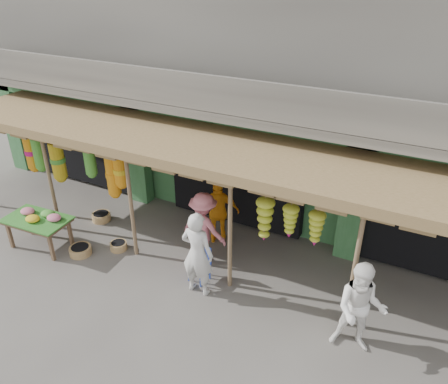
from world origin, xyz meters
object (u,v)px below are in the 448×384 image
at_px(flower_table, 38,220).
at_px(person_right, 360,309).
at_px(person_vendor, 219,211).
at_px(person_front, 197,254).
at_px(person_shopper, 204,228).
at_px(blue_chair, 201,261).

bearing_deg(flower_table, person_right, -1.41).
height_order(flower_table, person_right, person_right).
xyz_separation_m(flower_table, person_right, (7.49, 0.31, 0.16)).
height_order(flower_table, person_vendor, person_vendor).
bearing_deg(flower_table, person_vendor, 26.53).
bearing_deg(person_front, person_vendor, -76.41).
relative_size(person_vendor, person_shopper, 0.98).
height_order(flower_table, blue_chair, flower_table).
bearing_deg(person_shopper, person_vendor, -82.36).
xyz_separation_m(flower_table, blue_chair, (4.06, 0.72, -0.30)).
distance_m(person_right, person_vendor, 4.20).
xyz_separation_m(person_front, person_right, (3.28, -0.02, -0.05)).
relative_size(flower_table, person_front, 0.84).
height_order(person_right, person_vendor, person_right).
height_order(person_front, person_shopper, person_front).
relative_size(person_front, person_right, 1.06).
bearing_deg(person_right, person_shopper, 154.83).
height_order(person_vendor, person_shopper, person_shopper).
relative_size(person_right, person_shopper, 1.05).
height_order(person_front, person_right, person_front).
distance_m(person_vendor, person_shopper, 0.82).
height_order(person_front, person_vendor, person_front).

